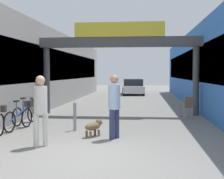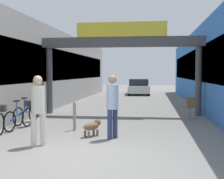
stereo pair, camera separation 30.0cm
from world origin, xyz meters
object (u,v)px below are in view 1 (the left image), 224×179
at_px(cafe_chair_wood_nearer, 188,105).
at_px(parked_car_white, 133,87).
at_px(bicycle_black_third, 27,112).
at_px(dog_on_leash, 94,126).
at_px(pedestrian_companion, 41,106).
at_px(pedestrian_with_dog, 114,102).
at_px(bollard_post_metal, 75,116).
at_px(bicycle_blue_second, 20,116).

relative_size(cafe_chair_wood_nearer, parked_car_white, 0.22).
bearing_deg(bicycle_black_third, dog_on_leash, -35.61).
bearing_deg(parked_car_white, dog_on_leash, -91.72).
bearing_deg(cafe_chair_wood_nearer, pedestrian_companion, -129.87).
distance_m(pedestrian_with_dog, bollard_post_metal, 1.87).
bearing_deg(pedestrian_companion, pedestrian_with_dog, 31.78).
bearing_deg(parked_car_white, bicycle_black_third, -102.02).
height_order(pedestrian_with_dog, bollard_post_metal, pedestrian_with_dog).
xyz_separation_m(pedestrian_with_dog, pedestrian_companion, (-1.77, -1.10, -0.00)).
bearing_deg(pedestrian_with_dog, parked_car_white, 90.28).
bearing_deg(cafe_chair_wood_nearer, parked_car_white, 101.00).
height_order(dog_on_leash, bicycle_black_third, bicycle_black_third).
height_order(pedestrian_with_dog, cafe_chair_wood_nearer, pedestrian_with_dog).
height_order(pedestrian_companion, bicycle_blue_second, pedestrian_companion).
height_order(dog_on_leash, bollard_post_metal, bollard_post_metal).
height_order(dog_on_leash, cafe_chair_wood_nearer, cafe_chair_wood_nearer).
xyz_separation_m(pedestrian_with_dog, cafe_chair_wood_nearer, (2.61, 4.15, -0.50)).
height_order(pedestrian_companion, bicycle_black_third, pedestrian_companion).
bearing_deg(bollard_post_metal, parked_car_white, 85.61).
relative_size(pedestrian_with_dog, bicycle_blue_second, 1.08).
distance_m(bicycle_blue_second, cafe_chair_wood_nearer, 6.57).
xyz_separation_m(dog_on_leash, parked_car_white, (0.54, 17.81, 0.34)).
relative_size(dog_on_leash, bicycle_black_third, 0.40).
bearing_deg(dog_on_leash, parked_car_white, 88.28).
distance_m(pedestrian_with_dog, bicycle_blue_second, 3.48).
xyz_separation_m(bicycle_blue_second, parked_car_white, (3.14, 16.92, 0.21)).
xyz_separation_m(pedestrian_companion, dog_on_leash, (1.15, 1.35, -0.74)).
relative_size(dog_on_leash, bicycle_blue_second, 0.40).
bearing_deg(pedestrian_companion, dog_on_leash, 49.61).
xyz_separation_m(bollard_post_metal, parked_car_white, (1.30, 16.94, 0.17)).
relative_size(bicycle_black_third, cafe_chair_wood_nearer, 1.88).
xyz_separation_m(pedestrian_with_dog, dog_on_leash, (-0.62, 0.25, -0.74)).
bearing_deg(bicycle_blue_second, parked_car_white, 79.50).
bearing_deg(bicycle_black_third, bollard_post_metal, -29.19).
bearing_deg(pedestrian_with_dog, cafe_chair_wood_nearer, 57.82).
relative_size(pedestrian_companion, cafe_chair_wood_nearer, 2.02).
relative_size(bicycle_blue_second, parked_car_white, 0.41).
distance_m(bicycle_black_third, cafe_chair_wood_nearer, 6.35).
relative_size(pedestrian_companion, dog_on_leash, 2.67).
bearing_deg(bollard_post_metal, bicycle_black_third, 150.81).
bearing_deg(bollard_post_metal, cafe_chair_wood_nearer, 37.14).
xyz_separation_m(pedestrian_companion, parked_car_white, (1.68, 19.16, -0.40)).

